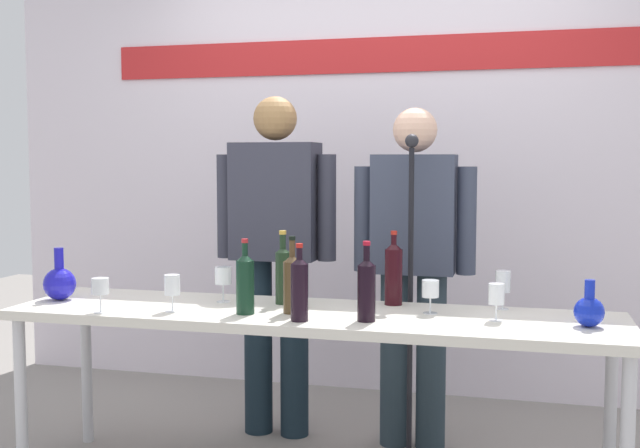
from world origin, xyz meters
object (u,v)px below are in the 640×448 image
object	(u,v)px
wine_bottle_1	(245,282)
wine_glass_left_2	(100,287)
display_table	(311,326)
wine_bottle_0	(366,288)
presenter_left	(276,242)
wine_glass_left_1	(172,286)
wine_glass_right_0	(496,295)
wine_bottle_2	(299,287)
microphone_stand	(410,355)
wine_bottle_3	(292,282)
wine_bottle_4	(283,273)
wine_glass_right_2	(430,289)
decanter_blue_left	(60,283)
decanter_blue_right	(589,310)
presenter_right	(414,257)
wine_bottle_5	(394,272)
wine_glass_right_1	(503,282)

from	to	relation	value
wine_bottle_1	wine_glass_left_2	xyz separation A→B (m)	(-0.57, -0.13, -0.02)
display_table	wine_bottle_0	distance (m)	0.35
presenter_left	wine_glass_left_1	distance (m)	0.77
display_table	wine_glass_right_0	distance (m)	0.76
wine_bottle_2	wine_bottle_1	bearing A→B (deg)	162.70
wine_glass_left_2	microphone_stand	size ratio (longest dim) A/B	0.10
display_table	wine_bottle_3	bearing A→B (deg)	-139.72
wine_bottle_4	wine_glass_right_2	size ratio (longest dim) A/B	2.33
decanter_blue_left	wine_bottle_1	xyz separation A→B (m)	(0.90, -0.09, 0.05)
presenter_left	wine_bottle_2	xyz separation A→B (m)	(0.35, -0.79, -0.08)
display_table	decanter_blue_right	xyz separation A→B (m)	(1.08, -0.03, 0.12)
presenter_right	wine_bottle_5	distance (m)	0.37
wine_bottle_2	wine_bottle_4	xyz separation A→B (m)	(-0.17, 0.32, 0.00)
wine_glass_left_1	wine_bottle_5	bearing A→B (deg)	23.57
wine_bottle_1	microphone_stand	world-z (taller)	microphone_stand
wine_glass_left_2	wine_glass_right_2	xyz separation A→B (m)	(1.29, 0.32, -0.01)
wine_glass_left_1	decanter_blue_right	bearing A→B (deg)	4.05
wine_bottle_4	wine_glass_right_2	world-z (taller)	wine_bottle_4
presenter_right	wine_bottle_0	distance (m)	0.73
wine_glass_right_0	wine_glass_right_2	size ratio (longest dim) A/B	1.06
wine_bottle_3	wine_glass_right_2	world-z (taller)	wine_bottle_3
wine_bottle_3	wine_bottle_5	distance (m)	0.46
decanter_blue_left	wine_bottle_3	xyz separation A→B (m)	(1.08, -0.03, 0.05)
presenter_right	wine_bottle_1	world-z (taller)	presenter_right
decanter_blue_left	presenter_left	xyz separation A→B (m)	(0.80, 0.62, 0.14)
decanter_blue_right	wine_bottle_1	xyz separation A→B (m)	(-1.32, -0.09, 0.07)
decanter_blue_right	presenter_right	distance (m)	0.97
wine_bottle_1	wine_bottle_3	world-z (taller)	wine_bottle_3
decanter_blue_left	wine_bottle_4	size ratio (longest dim) A/B	0.73
wine_bottle_5	display_table	bearing A→B (deg)	-142.84
decanter_blue_left	wine_glass_right_0	distance (m)	1.88
presenter_right	wine_glass_left_1	size ratio (longest dim) A/B	10.64
wine_bottle_4	wine_bottle_5	distance (m)	0.47
wine_bottle_2	wine_bottle_4	size ratio (longest dim) A/B	0.95
decanter_blue_left	wine_bottle_1	size ratio (longest dim) A/B	0.77
wine_bottle_1	microphone_stand	bearing A→B (deg)	40.36
wine_bottle_1	wine_glass_left_1	size ratio (longest dim) A/B	2.01
wine_bottle_4	wine_bottle_5	bearing A→B (deg)	12.11
decanter_blue_right	microphone_stand	size ratio (longest dim) A/B	0.12
presenter_right	wine_bottle_3	xyz separation A→B (m)	(-0.40, -0.65, -0.04)
wine_bottle_2	wine_bottle_0	bearing A→B (deg)	13.55
presenter_left	wine_bottle_3	world-z (taller)	presenter_left
wine_bottle_0	wine_glass_right_0	world-z (taller)	wine_bottle_0
wine_bottle_3	wine_glass_left_1	world-z (taller)	wine_bottle_3
wine_bottle_0	wine_glass_right_1	bearing A→B (deg)	36.98
wine_glass_left_1	wine_glass_right_0	bearing A→B (deg)	6.08
wine_glass_right_2	wine_bottle_0	bearing A→B (deg)	-136.20
wine_bottle_0	wine_glass_left_2	bearing A→B (deg)	-174.25
microphone_stand	display_table	bearing A→B (deg)	-132.15
decanter_blue_right	wine_bottle_4	bearing A→B (deg)	172.76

